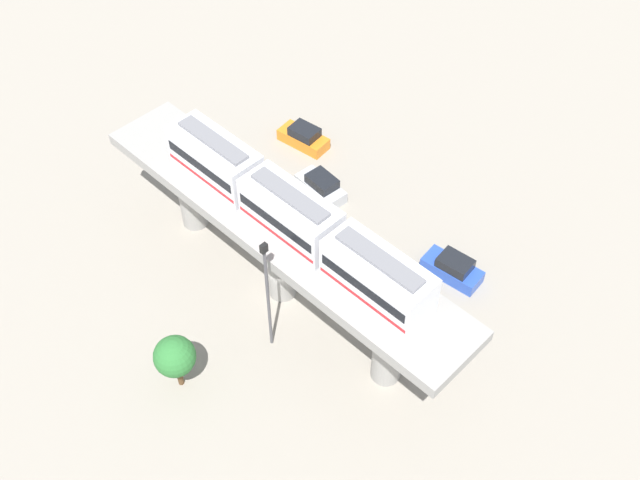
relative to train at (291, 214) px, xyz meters
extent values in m
plane|color=gray|center=(0.00, -1.14, -8.57)|extent=(120.00, 120.00, 0.00)
cylinder|color=#999691|center=(0.00, -10.52, -5.45)|extent=(1.90, 1.90, 6.24)
cylinder|color=#999691|center=(0.00, -1.14, -5.45)|extent=(1.90, 1.90, 6.24)
cylinder|color=#999691|center=(0.00, 8.23, -5.45)|extent=(1.90, 1.90, 6.24)
cube|color=#999691|center=(0.00, -1.14, -1.93)|extent=(5.20, 28.85, 0.80)
cube|color=silver|center=(0.00, -6.95, -0.03)|extent=(2.60, 6.60, 3.00)
cube|color=black|center=(0.00, -6.95, 0.22)|extent=(2.64, 6.07, 0.70)
cube|color=red|center=(0.00, -6.95, -0.78)|extent=(2.64, 6.34, 0.24)
cube|color=slate|center=(0.00, -6.95, 1.59)|extent=(1.10, 5.61, 0.24)
cube|color=silver|center=(0.00, 0.00, -0.03)|extent=(2.60, 6.60, 3.00)
cube|color=black|center=(0.00, 0.00, 0.22)|extent=(2.64, 6.07, 0.70)
cube|color=red|center=(0.00, 0.00, -0.78)|extent=(2.64, 6.34, 0.24)
cube|color=slate|center=(0.00, 0.00, 1.59)|extent=(1.10, 5.61, 0.24)
cube|color=silver|center=(0.00, 6.95, -0.03)|extent=(2.60, 6.60, 3.00)
cube|color=black|center=(0.00, 6.95, 0.22)|extent=(2.64, 6.07, 0.70)
cube|color=red|center=(0.00, 6.95, -0.78)|extent=(2.64, 6.34, 0.24)
cube|color=slate|center=(0.00, 6.95, 1.59)|extent=(1.10, 5.61, 0.24)
cube|color=orange|center=(-11.82, -11.07, -8.07)|extent=(2.29, 4.39, 1.00)
cube|color=black|center=(-11.82, -10.92, -7.19)|extent=(1.90, 2.48, 0.76)
cube|color=#284CB7|center=(-9.30, 6.22, -8.07)|extent=(2.21, 4.36, 1.00)
cube|color=black|center=(-9.30, 6.37, -7.19)|extent=(1.86, 2.45, 0.76)
cube|color=#B2B5BA|center=(-8.69, -6.01, -8.07)|extent=(2.18, 4.35, 1.00)
cube|color=black|center=(-8.69, -5.86, -7.19)|extent=(1.85, 2.44, 0.76)
cylinder|color=brown|center=(9.43, -0.43, -7.42)|extent=(0.36, 0.36, 2.30)
sphere|color=#2D7233|center=(9.43, -0.43, -5.56)|extent=(2.58, 2.58, 2.58)
cylinder|color=#4C4C51|center=(3.40, 1.38, -4.05)|extent=(0.20, 0.20, 9.04)
cube|color=black|center=(3.40, 1.38, 0.77)|extent=(0.44, 0.28, 0.60)
camera|label=1|loc=(20.95, 23.02, 32.53)|focal=42.29mm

